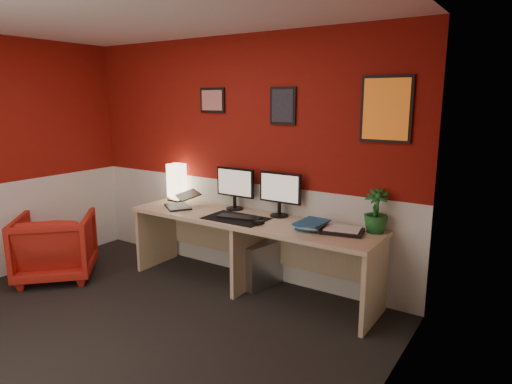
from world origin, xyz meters
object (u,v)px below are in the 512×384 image
(pc_tower, at_px, (261,264))
(shoji_lamp, at_px, (177,183))
(monitor_right, at_px, (280,187))
(desk, at_px, (249,254))
(laptop, at_px, (178,197))
(armchair, at_px, (55,246))
(potted_plant, at_px, (376,211))
(zen_tray, at_px, (342,231))
(monitor_left, at_px, (234,182))

(pc_tower, bearing_deg, shoji_lamp, -171.33)
(monitor_right, bearing_deg, desk, -132.72)
(desk, distance_m, laptop, 1.00)
(desk, height_order, laptop, laptop)
(desk, relative_size, shoji_lamp, 6.50)
(desk, height_order, monitor_right, monitor_right)
(pc_tower, xyz_separation_m, armchair, (-1.93, -1.01, 0.12))
(desk, distance_m, potted_plant, 1.32)
(laptop, height_order, zen_tray, laptop)
(shoji_lamp, height_order, armchair, shoji_lamp)
(zen_tray, bearing_deg, armchair, -161.92)
(monitor_right, bearing_deg, monitor_left, -179.02)
(laptop, height_order, pc_tower, laptop)
(desk, bearing_deg, pc_tower, 69.19)
(shoji_lamp, xyz_separation_m, monitor_right, (1.33, 0.03, 0.09))
(desk, xyz_separation_m, potted_plant, (1.18, 0.22, 0.56))
(zen_tray, bearing_deg, monitor_left, 172.49)
(shoji_lamp, distance_m, armchair, 1.43)
(zen_tray, relative_size, armchair, 0.46)
(monitor_right, relative_size, zen_tray, 1.66)
(desk, bearing_deg, zen_tray, 2.93)
(pc_tower, bearing_deg, monitor_left, 179.62)
(shoji_lamp, bearing_deg, desk, -9.82)
(laptop, distance_m, potted_plant, 2.07)
(potted_plant, bearing_deg, shoji_lamp, -179.37)
(zen_tray, bearing_deg, monitor_right, 166.49)
(monitor_left, distance_m, potted_plant, 1.51)
(desk, distance_m, pc_tower, 0.20)
(monitor_left, relative_size, monitor_right, 1.00)
(monitor_right, bearing_deg, shoji_lamp, -178.65)
(laptop, relative_size, zen_tray, 0.94)
(shoji_lamp, relative_size, monitor_right, 0.69)
(monitor_right, xyz_separation_m, potted_plant, (0.97, -0.01, -0.10))
(pc_tower, distance_m, armchair, 2.18)
(monitor_right, height_order, pc_tower, monitor_right)
(laptop, distance_m, monitor_left, 0.64)
(pc_tower, bearing_deg, monitor_right, 41.16)
(shoji_lamp, distance_m, pc_tower, 1.37)
(monitor_right, bearing_deg, potted_plant, -0.35)
(potted_plant, bearing_deg, laptop, -172.34)
(laptop, relative_size, potted_plant, 0.87)
(desk, distance_m, zen_tray, 1.02)
(monitor_left, height_order, potted_plant, monitor_left)
(monitor_left, relative_size, potted_plant, 1.52)
(zen_tray, distance_m, pc_tower, 1.04)
(shoji_lamp, height_order, monitor_left, monitor_left)
(monitor_left, height_order, monitor_right, same)
(pc_tower, bearing_deg, zen_tray, 5.86)
(zen_tray, bearing_deg, desk, -177.07)
(potted_plant, height_order, armchair, potted_plant)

